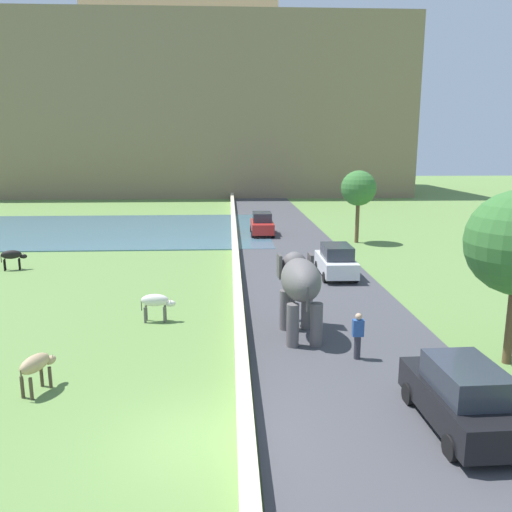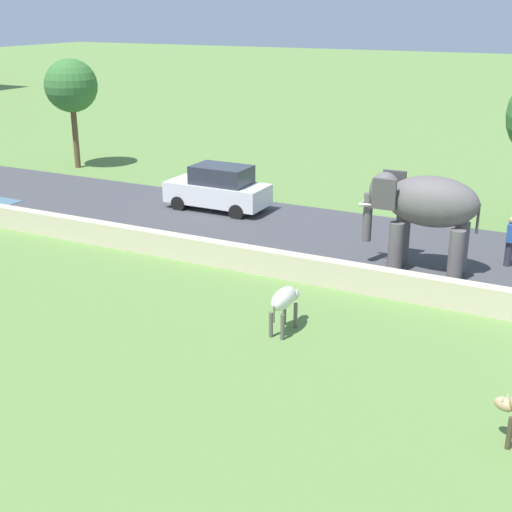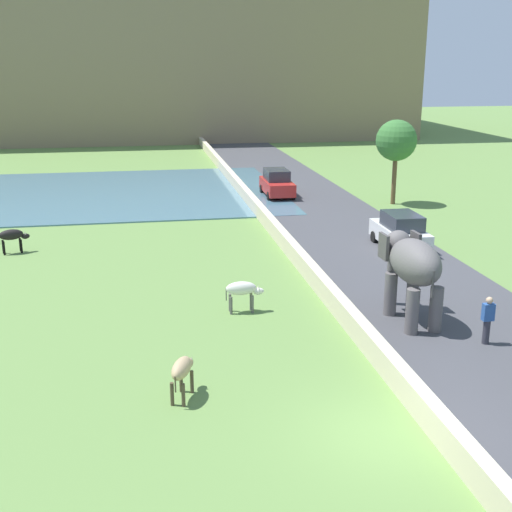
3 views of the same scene
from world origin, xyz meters
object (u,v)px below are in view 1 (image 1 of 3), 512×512
elephant (300,283)px  cow_tan (36,365)px  person_beside_elephant (358,335)px  car_black (462,396)px  car_white (336,261)px  cow_black (12,256)px  car_red (262,224)px  cow_white (156,302)px

elephant → cow_tan: (-8.10, -4.10, -1.20)m
person_beside_elephant → car_black: (1.53, -4.39, 0.03)m
car_white → cow_black: 18.29m
car_red → cow_white: (-5.53, -20.47, -0.06)m
car_red → cow_white: size_ratio=2.88×
car_red → car_black: 29.29m
car_white → cow_tan: (-11.26, -12.84, -0.06)m
car_red → car_black: bearing=-83.8°
car_red → elephant: bearing=-90.0°
cow_white → cow_black: same height
car_red → cow_black: (-14.95, -11.04, -0.06)m
elephant → cow_black: size_ratio=2.46×
car_red → cow_tan: size_ratio=2.84×
car_red → car_white: bearing=-77.0°
person_beside_elephant → cow_black: bearing=140.5°
car_white → cow_tan: bearing=-131.2°
car_red → cow_black: bearing=-143.6°
elephant → car_red: (0.01, 22.41, -1.14)m
cow_white → cow_tan: size_ratio=0.99×
car_white → cow_white: (-8.68, -6.81, -0.06)m
person_beside_elephant → car_white: car_white is taller
cow_tan → car_white: bearing=48.8°
elephant → car_black: 7.50m
person_beside_elephant → car_white: 11.17m
elephant → car_black: bearing=-64.8°
cow_white → person_beside_elephant: bearing=-30.7°
elephant → cow_black: (-14.94, 11.36, -1.20)m
elephant → cow_tan: size_ratio=2.48×
elephant → cow_black: bearing=142.8°
car_white → car_black: (0.00, -15.45, 0.00)m
car_white → cow_tan: car_white is taller
person_beside_elephant → car_black: car_black is taller
car_red → car_white: (3.15, -13.67, 0.00)m
car_white → car_black: bearing=-90.0°
cow_white → car_white: bearing=38.1°
car_white → cow_white: bearing=-141.9°
elephant → car_black: (3.16, -6.71, -1.14)m
person_beside_elephant → cow_white: size_ratio=1.17×
cow_black → cow_tan: bearing=-66.1°
car_black → cow_tan: (-11.27, 2.61, -0.06)m
car_white → cow_black: car_white is taller
person_beside_elephant → car_white: bearing=82.2°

